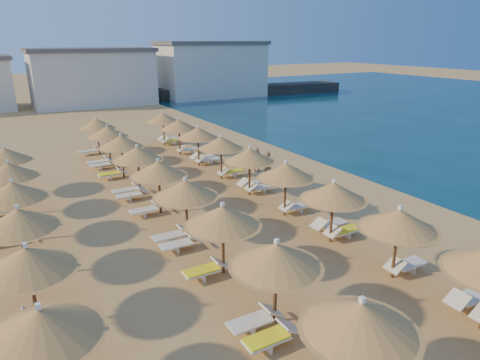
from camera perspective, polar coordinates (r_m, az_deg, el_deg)
ground at (r=19.34m, az=3.08°, el=-7.42°), size 220.00×220.00×0.00m
jetty at (r=68.71m, az=1.67°, el=11.90°), size 30.26×7.33×1.50m
hotel_blocks at (r=61.95m, az=-17.92°, el=13.10°), size 49.86×11.39×8.10m
parasol_row_east at (r=20.81m, az=6.14°, el=1.11°), size 2.88×36.85×2.84m
parasol_row_west at (r=18.35m, az=-7.27°, el=-1.30°), size 2.88×36.85×2.84m
parasol_row_inland at (r=17.14m, az=-27.38°, el=-4.75°), size 2.88×23.26×2.84m
loungers at (r=19.39m, az=-4.31°, el=-6.26°), size 14.79×35.52×0.66m
beachgoer_b at (r=26.99m, az=3.76°, el=2.05°), size 1.02×1.05×1.70m
beachgoer_c at (r=28.35m, az=2.27°, el=2.77°), size 1.00×0.84×1.60m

